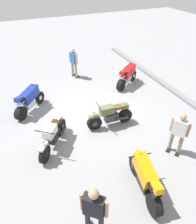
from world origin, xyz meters
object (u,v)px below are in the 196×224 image
(motorcycle_silver_cruiser, at_px, (53,135))
(person_in_white_shirt, at_px, (179,132))
(person_in_black_shirt, at_px, (94,210))
(motorcycle_blue_sportbike, at_px, (29,99))
(person_in_blue_shirt, at_px, (74,61))
(motorcycle_red_sportbike, at_px, (128,75))
(motorcycle_orange_sportbike, at_px, (145,177))
(motorcycle_olive_vintage, at_px, (110,116))

(motorcycle_silver_cruiser, xyz_separation_m, person_in_white_shirt, (1.94, 3.82, 0.41))
(person_in_black_shirt, bearing_deg, motorcycle_blue_sportbike, 47.51)
(motorcycle_silver_cruiser, xyz_separation_m, person_in_blue_shirt, (-5.09, 2.43, 0.45))
(person_in_black_shirt, bearing_deg, person_in_white_shirt, -27.14)
(motorcycle_blue_sportbike, distance_m, person_in_white_shirt, 6.23)
(person_in_blue_shirt, bearing_deg, motorcycle_blue_sportbike, -156.38)
(motorcycle_red_sportbike, bearing_deg, person_in_blue_shirt, 105.28)
(motorcycle_orange_sportbike, distance_m, motorcycle_silver_cruiser, 3.43)
(motorcycle_blue_sportbike, bearing_deg, motorcycle_silver_cruiser, -126.38)
(motorcycle_olive_vintage, distance_m, person_in_black_shirt, 4.27)
(motorcycle_red_sportbike, bearing_deg, motorcycle_silver_cruiser, 179.72)
(person_in_white_shirt, bearing_deg, motorcycle_silver_cruiser, -59.62)
(motorcycle_blue_sportbike, xyz_separation_m, person_in_blue_shirt, (-2.48, 2.85, 0.38))
(motorcycle_silver_cruiser, relative_size, motorcycle_olive_vintage, 0.89)
(motorcycle_orange_sportbike, relative_size, motorcycle_blue_sportbike, 1.28)
(motorcycle_blue_sportbike, relative_size, person_in_black_shirt, 0.88)
(motorcycle_silver_cruiser, height_order, person_in_white_shirt, person_in_white_shirt)
(person_in_white_shirt, xyz_separation_m, person_in_black_shirt, (1.41, -3.62, 0.07))
(motorcycle_olive_vintage, bearing_deg, motorcycle_orange_sportbike, 84.08)
(motorcycle_orange_sportbike, xyz_separation_m, motorcycle_olive_vintage, (-3.09, 0.43, -0.11))
(motorcycle_silver_cruiser, bearing_deg, motorcycle_blue_sportbike, -133.64)
(motorcycle_silver_cruiser, relative_size, motorcycle_blue_sportbike, 1.14)
(motorcycle_orange_sportbike, height_order, motorcycle_olive_vintage, motorcycle_orange_sportbike)
(person_in_black_shirt, xyz_separation_m, person_in_blue_shirt, (-8.44, 2.24, -0.03))
(motorcycle_red_sportbike, xyz_separation_m, motorcycle_silver_cruiser, (3.01, -4.74, -0.07))
(motorcycle_silver_cruiser, distance_m, motorcycle_olive_vintage, 2.41)
(motorcycle_red_sportbike, height_order, motorcycle_olive_vintage, motorcycle_red_sportbike)
(motorcycle_blue_sportbike, height_order, person_in_black_shirt, person_in_black_shirt)
(motorcycle_orange_sportbike, bearing_deg, person_in_white_shirt, -55.36)
(motorcycle_orange_sportbike, distance_m, motorcycle_olive_vintage, 3.12)
(motorcycle_orange_sportbike, xyz_separation_m, motorcycle_silver_cruiser, (-2.82, -1.96, -0.07))
(person_in_black_shirt, bearing_deg, motorcycle_olive_vintage, 10.35)
(motorcycle_blue_sportbike, xyz_separation_m, motorcycle_olive_vintage, (2.34, 2.82, -0.11))
(motorcycle_red_sportbike, height_order, person_in_blue_shirt, person_in_blue_shirt)
(motorcycle_blue_sportbike, bearing_deg, person_in_black_shirt, -129.70)
(motorcycle_red_sportbike, relative_size, motorcycle_blue_sportbike, 1.14)
(motorcycle_olive_vintage, bearing_deg, motorcycle_silver_cruiser, 8.48)
(motorcycle_silver_cruiser, xyz_separation_m, motorcycle_olive_vintage, (-0.27, 2.39, -0.03))
(motorcycle_silver_cruiser, bearing_deg, motorcycle_olive_vintage, 133.56)
(motorcycle_silver_cruiser, height_order, motorcycle_blue_sportbike, motorcycle_blue_sportbike)
(person_in_white_shirt, xyz_separation_m, person_in_blue_shirt, (-7.03, -1.39, 0.04))
(motorcycle_red_sportbike, relative_size, person_in_black_shirt, 1.01)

